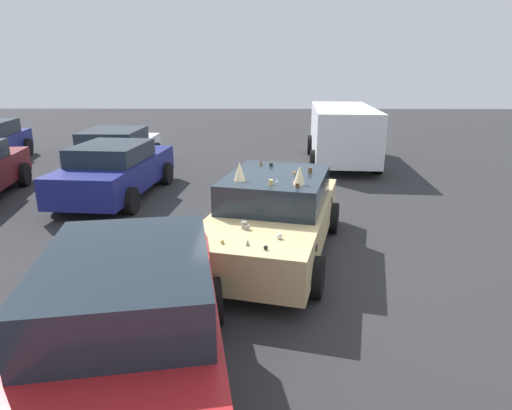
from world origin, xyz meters
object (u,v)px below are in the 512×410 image
at_px(parked_van_behind_right, 342,131).
at_px(parked_sedan_near_right, 116,170).
at_px(art_car_decorated, 274,215).
at_px(parked_sedan_row_back_center, 117,148).
at_px(parked_sedan_row_back_far, 128,337).

height_order(parked_van_behind_right, parked_sedan_near_right, parked_van_behind_right).
bearing_deg(art_car_decorated, parked_van_behind_right, 175.97).
bearing_deg(parked_sedan_near_right, parked_van_behind_right, -50.85).
xyz_separation_m(parked_van_behind_right, parked_sedan_row_back_center, (-1.18, 7.47, -0.40)).
bearing_deg(parked_van_behind_right, parked_sedan_row_back_center, 103.35).
height_order(art_car_decorated, parked_sedan_row_back_far, art_car_decorated).
xyz_separation_m(parked_van_behind_right, parked_sedan_near_right, (-4.38, 6.46, -0.39)).
distance_m(art_car_decorated, parked_sedan_row_back_center, 8.34).
xyz_separation_m(parked_sedan_row_back_center, parked_sedan_row_back_far, (-10.42, -3.46, 0.04)).
distance_m(parked_sedan_row_back_center, parked_sedan_row_back_far, 10.98).
xyz_separation_m(art_car_decorated, parked_sedan_near_right, (3.53, 3.91, 0.00)).
relative_size(parked_van_behind_right, parked_sedan_row_back_far, 1.19).
bearing_deg(art_car_decorated, parked_sedan_row_back_center, -129.95).
xyz_separation_m(parked_van_behind_right, parked_sedan_row_back_far, (-11.60, 4.01, -0.36)).
distance_m(parked_van_behind_right, parked_sedan_near_right, 7.81).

